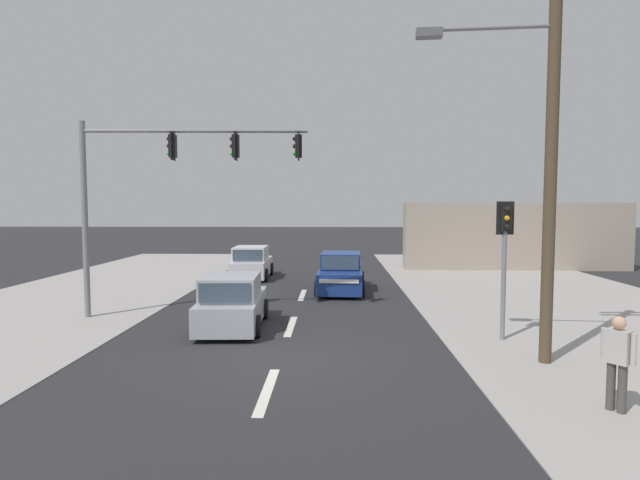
{
  "coord_description": "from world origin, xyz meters",
  "views": [
    {
      "loc": [
        1.27,
        -11.05,
        3.45
      ],
      "look_at": [
        0.8,
        4.0,
        2.41
      ],
      "focal_mm": 28.0,
      "sensor_mm": 36.0,
      "label": 1
    }
  ],
  "objects_px": {
    "traffic_signal_mast": "(162,176)",
    "pedestrian_at_kerb": "(618,358)",
    "utility_pole_foreground_right": "(546,115)",
    "sedan_receding_far": "(341,274)",
    "pedestal_signal_right_kerb": "(505,247)",
    "hatchback_kerbside_parked": "(251,263)",
    "hatchback_oncoming_near": "(232,303)"
  },
  "relations": [
    {
      "from": "utility_pole_foreground_right",
      "to": "sedan_receding_far",
      "type": "height_order",
      "value": "utility_pole_foreground_right"
    },
    {
      "from": "utility_pole_foreground_right",
      "to": "traffic_signal_mast",
      "type": "relative_size",
      "value": 1.46
    },
    {
      "from": "pedestrian_at_kerb",
      "to": "hatchback_kerbside_parked",
      "type": "bearing_deg",
      "value": 119.64
    },
    {
      "from": "utility_pole_foreground_right",
      "to": "sedan_receding_far",
      "type": "distance_m",
      "value": 11.11
    },
    {
      "from": "utility_pole_foreground_right",
      "to": "traffic_signal_mast",
      "type": "xyz_separation_m",
      "value": [
        -9.73,
        4.19,
        -1.03
      ]
    },
    {
      "from": "traffic_signal_mast",
      "to": "hatchback_kerbside_parked",
      "type": "distance_m",
      "value": 9.29
    },
    {
      "from": "pedestal_signal_right_kerb",
      "to": "pedestrian_at_kerb",
      "type": "xyz_separation_m",
      "value": [
        0.39,
        -4.47,
        -1.49
      ]
    },
    {
      "from": "utility_pole_foreground_right",
      "to": "sedan_receding_far",
      "type": "xyz_separation_m",
      "value": [
        -4.24,
        9.14,
        -4.68
      ]
    },
    {
      "from": "sedan_receding_far",
      "to": "utility_pole_foreground_right",
      "type": "bearing_deg",
      "value": -65.1
    },
    {
      "from": "traffic_signal_mast",
      "to": "pedestal_signal_right_kerb",
      "type": "height_order",
      "value": "traffic_signal_mast"
    },
    {
      "from": "hatchback_oncoming_near",
      "to": "hatchback_kerbside_parked",
      "type": "height_order",
      "value": "same"
    },
    {
      "from": "pedestal_signal_right_kerb",
      "to": "hatchback_oncoming_near",
      "type": "distance_m",
      "value": 7.47
    },
    {
      "from": "traffic_signal_mast",
      "to": "hatchback_kerbside_parked",
      "type": "relative_size",
      "value": 1.88
    },
    {
      "from": "hatchback_oncoming_near",
      "to": "hatchback_kerbside_parked",
      "type": "relative_size",
      "value": 1.01
    },
    {
      "from": "utility_pole_foreground_right",
      "to": "hatchback_kerbside_parked",
      "type": "xyz_separation_m",
      "value": [
        -8.47,
        12.63,
        -4.68
      ]
    },
    {
      "from": "hatchback_kerbside_parked",
      "to": "hatchback_oncoming_near",
      "type": "bearing_deg",
      "value": -83.59
    },
    {
      "from": "traffic_signal_mast",
      "to": "utility_pole_foreground_right",
      "type": "bearing_deg",
      "value": -23.27
    },
    {
      "from": "sedan_receding_far",
      "to": "hatchback_kerbside_parked",
      "type": "xyz_separation_m",
      "value": [
        -4.22,
        3.49,
        -0.0
      ]
    },
    {
      "from": "hatchback_oncoming_near",
      "to": "utility_pole_foreground_right",
      "type": "bearing_deg",
      "value": -21.6
    },
    {
      "from": "traffic_signal_mast",
      "to": "pedestal_signal_right_kerb",
      "type": "bearing_deg",
      "value": -13.73
    },
    {
      "from": "hatchback_oncoming_near",
      "to": "hatchback_kerbside_parked",
      "type": "distance_m",
      "value": 9.78
    },
    {
      "from": "pedestal_signal_right_kerb",
      "to": "sedan_receding_far",
      "type": "height_order",
      "value": "pedestal_signal_right_kerb"
    },
    {
      "from": "hatchback_kerbside_parked",
      "to": "pedestrian_at_kerb",
      "type": "height_order",
      "value": "pedestrian_at_kerb"
    },
    {
      "from": "hatchback_oncoming_near",
      "to": "hatchback_kerbside_parked",
      "type": "bearing_deg",
      "value": 96.41
    },
    {
      "from": "pedestal_signal_right_kerb",
      "to": "hatchback_oncoming_near",
      "type": "relative_size",
      "value": 0.96
    },
    {
      "from": "sedan_receding_far",
      "to": "hatchback_oncoming_near",
      "type": "xyz_separation_m",
      "value": [
        -3.13,
        -6.22,
        -0.0
      ]
    },
    {
      "from": "sedan_receding_far",
      "to": "hatchback_kerbside_parked",
      "type": "relative_size",
      "value": 1.18
    },
    {
      "from": "pedestal_signal_right_kerb",
      "to": "hatchback_kerbside_parked",
      "type": "height_order",
      "value": "pedestal_signal_right_kerb"
    },
    {
      "from": "pedestal_signal_right_kerb",
      "to": "pedestrian_at_kerb",
      "type": "height_order",
      "value": "pedestal_signal_right_kerb"
    },
    {
      "from": "traffic_signal_mast",
      "to": "sedan_receding_far",
      "type": "bearing_deg",
      "value": 42.1
    },
    {
      "from": "traffic_signal_mast",
      "to": "pedestrian_at_kerb",
      "type": "xyz_separation_m",
      "value": [
        9.95,
        -6.81,
        -3.43
      ]
    },
    {
      "from": "utility_pole_foreground_right",
      "to": "hatchback_oncoming_near",
      "type": "bearing_deg",
      "value": 158.4
    }
  ]
}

